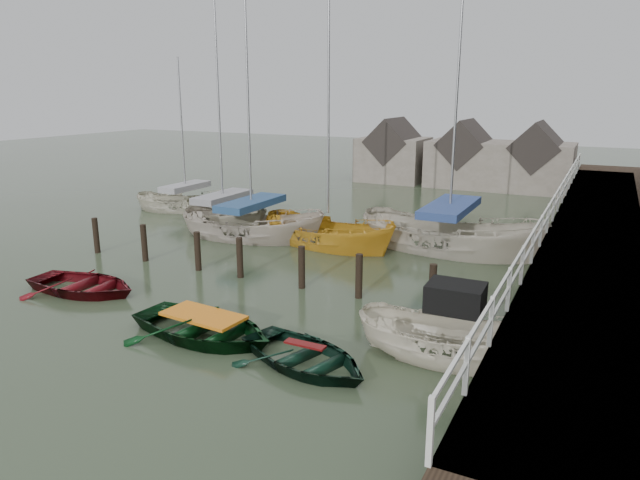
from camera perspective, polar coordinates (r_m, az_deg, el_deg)
The scene contains 13 objects.
ground at distance 16.84m, azimuth -10.40°, elevation -7.15°, with size 120.00×120.00×0.00m, color #2C3823.
pier at distance 23.00m, azimuth 25.66°, elevation -0.58°, with size 3.04×32.00×2.70m.
mooring_pilings at distance 19.57m, azimuth -7.80°, elevation -2.36°, with size 13.72×0.22×1.80m.
far_sheds at distance 39.57m, azimuth 14.01°, elevation 7.99°, with size 14.00×4.08×4.39m.
rowboat_red at distance 19.65m, azimuth -22.52°, elevation -4.85°, with size 2.73×3.82×0.79m, color #550C11.
rowboat_green at distance 15.29m, azimuth -11.46°, elevation -9.53°, with size 2.97×4.16×0.86m, color black.
rowboat_dkgreen at distance 13.59m, azimuth -1.49°, elevation -12.44°, with size 2.54×3.55×0.74m, color black.
motorboat at distance 14.12m, azimuth 12.86°, elevation -11.35°, with size 4.66×1.87×2.75m.
sailboat_a at distance 27.28m, azimuth -9.58°, elevation 1.51°, with size 6.47×4.22×11.74m.
sailboat_b at distance 24.90m, azimuth -6.79°, elevation 0.34°, with size 6.92×3.29×11.32m.
sailboat_c at distance 23.61m, azimuth 0.80°, elevation -0.48°, with size 6.75×3.59×10.88m.
sailboat_d at distance 23.40m, azimuth 12.66°, elevation -0.87°, with size 8.02×3.88×13.64m.
sailboat_e at distance 31.29m, azimuth -13.19°, elevation 3.01°, with size 5.85×3.78×8.90m.
Camera 1 is at (9.64, -12.33, 6.20)m, focal length 32.00 mm.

